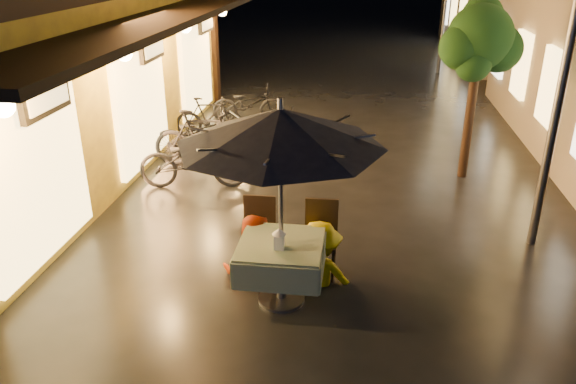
# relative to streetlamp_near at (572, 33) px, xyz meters

# --- Properties ---
(ground) EXTENTS (90.00, 90.00, 0.00)m
(ground) POSITION_rel_streetlamp_near_xyz_m (-3.00, -2.00, -2.92)
(ground) COLOR black
(ground) RESTS_ON ground
(street_tree) EXTENTS (1.43, 1.20, 3.15)m
(street_tree) POSITION_rel_streetlamp_near_xyz_m (-0.59, 2.51, -0.50)
(street_tree) COLOR black
(street_tree) RESTS_ON ground
(streetlamp_near) EXTENTS (0.36, 0.36, 4.23)m
(streetlamp_near) POSITION_rel_streetlamp_near_xyz_m (0.00, 0.00, 0.00)
(streetlamp_near) COLOR #59595E
(streetlamp_near) RESTS_ON ground
(cafe_table) EXTENTS (0.99, 0.99, 0.78)m
(cafe_table) POSITION_rel_streetlamp_near_xyz_m (-3.34, -1.87, -2.33)
(cafe_table) COLOR #59595E
(cafe_table) RESTS_ON ground
(patio_umbrella) EXTENTS (2.27, 2.27, 2.46)m
(patio_umbrella) POSITION_rel_streetlamp_near_xyz_m (-3.34, -1.87, -0.77)
(patio_umbrella) COLOR #59595E
(patio_umbrella) RESTS_ON ground
(cafe_chair_left) EXTENTS (0.42, 0.42, 0.97)m
(cafe_chair_left) POSITION_rel_streetlamp_near_xyz_m (-3.74, -1.14, -2.38)
(cafe_chair_left) COLOR black
(cafe_chair_left) RESTS_ON ground
(cafe_chair_right) EXTENTS (0.42, 0.42, 0.97)m
(cafe_chair_right) POSITION_rel_streetlamp_near_xyz_m (-2.94, -1.14, -2.38)
(cafe_chair_right) COLOR black
(cafe_chair_right) RESTS_ON ground
(table_lantern) EXTENTS (0.16, 0.16, 0.25)m
(table_lantern) POSITION_rel_streetlamp_near_xyz_m (-3.34, -2.01, -2.00)
(table_lantern) COLOR white
(table_lantern) RESTS_ON cafe_table
(person_orange) EXTENTS (0.82, 0.65, 1.64)m
(person_orange) POSITION_rel_streetlamp_near_xyz_m (-3.78, -1.36, -2.10)
(person_orange) COLOR #C43709
(person_orange) RESTS_ON ground
(person_yellow) EXTENTS (1.04, 0.65, 1.55)m
(person_yellow) POSITION_rel_streetlamp_near_xyz_m (-2.93, -1.37, -2.14)
(person_yellow) COLOR #D1BA00
(person_yellow) RESTS_ON ground
(bicycle_0) EXTENTS (1.99, 0.97, 1.00)m
(bicycle_0) POSITION_rel_streetlamp_near_xyz_m (-5.32, 1.36, -2.42)
(bicycle_0) COLOR #222228
(bicycle_0) RESTS_ON ground
(bicycle_1) EXTENTS (1.89, 0.71, 1.11)m
(bicycle_1) POSITION_rel_streetlamp_near_xyz_m (-5.46, 2.38, -2.36)
(bicycle_1) COLOR black
(bicycle_1) RESTS_ON ground
(bicycle_2) EXTENTS (1.87, 1.12, 0.93)m
(bicycle_2) POSITION_rel_streetlamp_near_xyz_m (-5.68, 2.88, -2.45)
(bicycle_2) COLOR black
(bicycle_2) RESTS_ON ground
(bicycle_3) EXTENTS (1.53, 0.75, 0.89)m
(bicycle_3) POSITION_rel_streetlamp_near_xyz_m (-5.82, 4.20, -2.47)
(bicycle_3) COLOR black
(bicycle_3) RESTS_ON ground
(bicycle_4) EXTENTS (1.77, 0.83, 0.90)m
(bicycle_4) POSITION_rel_streetlamp_near_xyz_m (-5.18, 5.41, -2.47)
(bicycle_4) COLOR black
(bicycle_4) RESTS_ON ground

